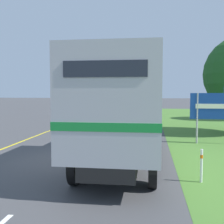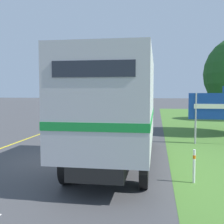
# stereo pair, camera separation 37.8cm
# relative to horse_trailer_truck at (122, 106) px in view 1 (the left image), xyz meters

# --- Properties ---
(ground_plane) EXTENTS (200.00, 200.00, 0.00)m
(ground_plane) POSITION_rel_horse_trailer_truck_xyz_m (-1.87, 0.31, -2.04)
(ground_plane) COLOR #444447
(edge_line_yellow) EXTENTS (0.12, 47.58, 0.01)m
(edge_line_yellow) POSITION_rel_horse_trailer_truck_xyz_m (-5.57, 9.02, -2.04)
(edge_line_yellow) COLOR yellow
(edge_line_yellow) RESTS_ON ground
(centre_dash_near) EXTENTS (0.12, 2.60, 0.01)m
(centre_dash_near) POSITION_rel_horse_trailer_truck_xyz_m (-1.87, 0.82, -2.04)
(centre_dash_near) COLOR white
(centre_dash_near) RESTS_ON ground
(centre_dash_mid_a) EXTENTS (0.12, 2.60, 0.01)m
(centre_dash_mid_a) POSITION_rel_horse_trailer_truck_xyz_m (-1.87, 7.42, -2.04)
(centre_dash_mid_a) COLOR white
(centre_dash_mid_a) RESTS_ON ground
(centre_dash_mid_b) EXTENTS (0.12, 2.60, 0.01)m
(centre_dash_mid_b) POSITION_rel_horse_trailer_truck_xyz_m (-1.87, 14.02, -2.04)
(centre_dash_mid_b) COLOR white
(centre_dash_mid_b) RESTS_ON ground
(centre_dash_far) EXTENTS (0.12, 2.60, 0.01)m
(centre_dash_far) POSITION_rel_horse_trailer_truck_xyz_m (-1.87, 20.62, -2.04)
(centre_dash_far) COLOR white
(centre_dash_far) RESTS_ON ground
(centre_dash_farthest) EXTENTS (0.12, 2.60, 0.01)m
(centre_dash_farthest) POSITION_rel_horse_trailer_truck_xyz_m (-1.87, 27.22, -2.04)
(centre_dash_farthest) COLOR white
(centre_dash_farthest) RESTS_ON ground
(horse_trailer_truck) EXTENTS (2.48, 8.23, 3.69)m
(horse_trailer_truck) POSITION_rel_horse_trailer_truck_xyz_m (0.00, 0.00, 0.00)
(horse_trailer_truck) COLOR black
(horse_trailer_truck) RESTS_ON ground
(lead_car_white) EXTENTS (1.80, 4.62, 1.81)m
(lead_car_white) POSITION_rel_horse_trailer_truck_xyz_m (-3.48, 17.05, -1.12)
(lead_car_white) COLOR black
(lead_car_white) RESTS_ON ground
(highway_sign) EXTENTS (2.32, 0.09, 2.83)m
(highway_sign) POSITION_rel_horse_trailer_truck_xyz_m (4.13, 4.41, -0.25)
(highway_sign) COLOR #9E9EA3
(highway_sign) RESTS_ON ground
(delineator_post) EXTENTS (0.08, 0.08, 0.95)m
(delineator_post) POSITION_rel_horse_trailer_truck_xyz_m (2.43, -1.77, -1.54)
(delineator_post) COLOR white
(delineator_post) RESTS_ON ground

